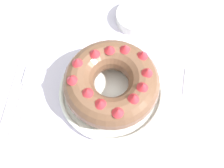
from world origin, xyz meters
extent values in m
plane|color=brown|center=(0.00, 0.00, 0.00)|extent=(8.00, 8.00, 0.00)
cube|color=silver|center=(0.00, 0.00, 0.71)|extent=(1.26, 0.94, 0.03)
cylinder|color=brown|center=(-0.56, 0.40, 0.35)|extent=(0.06, 0.06, 0.70)
cylinder|color=white|center=(0.00, 0.00, 0.73)|extent=(0.28, 0.28, 0.01)
torus|color=white|center=(0.00, 0.00, 0.75)|extent=(0.29, 0.29, 0.01)
torus|color=brown|center=(0.00, 0.00, 0.79)|extent=(0.25, 0.25, 0.08)
cone|color=red|center=(-0.01, 0.07, 0.84)|extent=(0.04, 0.04, 0.02)
cone|color=red|center=(-0.05, 0.06, 0.84)|extent=(0.03, 0.03, 0.02)
cone|color=red|center=(-0.09, 0.03, 0.84)|extent=(0.04, 0.04, 0.02)
cone|color=red|center=(-0.09, -0.02, 0.84)|extent=(0.04, 0.04, 0.02)
cone|color=red|center=(-0.05, -0.05, 0.84)|extent=(0.04, 0.04, 0.02)
cone|color=red|center=(-0.02, -0.08, 0.84)|extent=(0.04, 0.04, 0.02)
cone|color=red|center=(0.03, -0.09, 0.84)|extent=(0.04, 0.04, 0.02)
cone|color=red|center=(0.06, -0.05, 0.84)|extent=(0.04, 0.04, 0.02)
cone|color=red|center=(0.08, -0.02, 0.84)|extent=(0.04, 0.04, 0.02)
cone|color=red|center=(0.09, 0.02, 0.84)|extent=(0.04, 0.04, 0.02)
cone|color=red|center=(0.07, 0.07, 0.84)|extent=(0.04, 0.04, 0.02)
cone|color=red|center=(0.03, 0.08, 0.84)|extent=(0.03, 0.03, 0.02)
cube|color=white|center=(-0.24, -0.08, 0.73)|extent=(0.01, 0.16, 0.01)
cube|color=silver|center=(-0.24, 0.03, 0.73)|extent=(0.02, 0.06, 0.01)
cube|color=white|center=(-0.27, -0.12, 0.73)|extent=(0.02, 0.10, 0.01)
cube|color=silver|center=(-0.27, 0.00, 0.73)|extent=(0.02, 0.13, 0.00)
cube|color=white|center=(-0.22, -0.12, 0.73)|extent=(0.02, 0.09, 0.01)
cube|color=silver|center=(-0.22, -0.03, 0.73)|extent=(0.02, 0.10, 0.00)
cylinder|color=white|center=(0.05, 0.26, 0.75)|extent=(0.13, 0.13, 0.03)
cube|color=white|center=(0.27, 0.05, 0.73)|extent=(0.14, 0.10, 0.00)
camera|label=1|loc=(0.03, -0.29, 1.40)|focal=42.00mm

